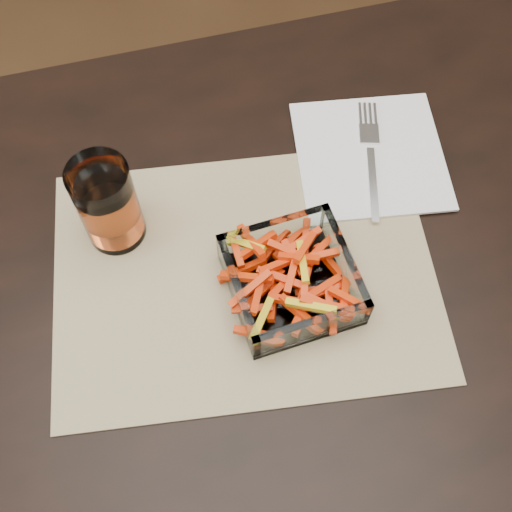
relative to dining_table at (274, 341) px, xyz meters
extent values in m
plane|color=#331E0F|center=(0.00, 0.00, -0.66)|extent=(4.50, 4.50, 0.00)
cube|color=black|center=(0.00, 0.00, 0.07)|extent=(1.60, 0.90, 0.03)
cube|color=tan|center=(-0.02, 0.06, 0.09)|extent=(0.49, 0.39, 0.00)
cube|color=white|center=(0.02, 0.03, 0.09)|extent=(0.15, 0.15, 0.01)
cube|color=white|center=(0.02, 0.09, 0.12)|extent=(0.14, 0.02, 0.05)
cube|color=white|center=(0.03, -0.04, 0.12)|extent=(0.14, 0.02, 0.05)
cube|color=white|center=(-0.04, 0.02, 0.12)|extent=(0.02, 0.14, 0.05)
cube|color=white|center=(0.09, 0.03, 0.12)|extent=(0.02, 0.14, 0.05)
cylinder|color=white|center=(-0.16, 0.16, 0.15)|extent=(0.07, 0.07, 0.12)
cylinder|color=#BB471A|center=(-0.16, 0.16, 0.14)|extent=(0.06, 0.06, 0.08)
cube|color=white|center=(0.18, 0.18, 0.09)|extent=(0.22, 0.22, 0.00)
cube|color=silver|center=(0.17, 0.14, 0.10)|extent=(0.04, 0.11, 0.00)
cube|color=silver|center=(0.19, 0.21, 0.10)|extent=(0.03, 0.04, 0.00)
cube|color=silver|center=(0.19, 0.25, 0.10)|extent=(0.01, 0.04, 0.00)
cube|color=silver|center=(0.19, 0.25, 0.10)|extent=(0.01, 0.04, 0.00)
cube|color=silver|center=(0.20, 0.25, 0.10)|extent=(0.01, 0.04, 0.00)
cube|color=silver|center=(0.21, 0.24, 0.10)|extent=(0.01, 0.04, 0.00)
camera|label=1|loc=(-0.09, -0.26, 0.78)|focal=45.00mm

